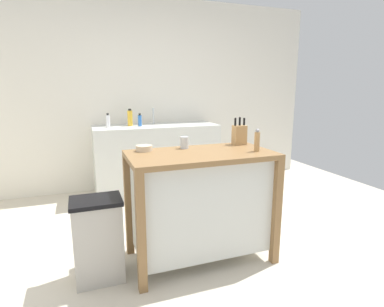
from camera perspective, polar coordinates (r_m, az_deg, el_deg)
ground_plane at (r=2.66m, az=0.54°, el=-19.80°), size 6.24×6.24×0.00m
wall_back at (r=4.45m, az=-9.92°, el=10.56°), size 5.24×0.10×2.60m
kitchen_island at (r=2.54m, az=1.56°, el=-8.63°), size 1.14×0.61×0.91m
knife_block at (r=2.79m, az=8.73°, el=3.50°), size 0.11×0.09×0.24m
bowl_stoneware_deep at (r=2.50m, az=-8.84°, el=1.01°), size 0.13×0.13×0.05m
drinking_cup at (r=2.58m, az=-1.42°, el=2.04°), size 0.07×0.07×0.10m
pepper_grinder at (r=2.50m, az=11.91°, el=2.32°), size 0.04×0.04×0.18m
trash_bin at (r=2.44m, az=-16.90°, el=-14.93°), size 0.36×0.28×0.63m
sink_counter at (r=4.25m, az=-6.52°, el=-0.87°), size 1.64×0.60×0.91m
sink_faucet at (r=4.30m, az=-7.15°, el=6.87°), size 0.02×0.02×0.22m
bottle_hand_soap at (r=4.08m, az=-9.60°, el=6.04°), size 0.05×0.05×0.17m
bottle_dish_soap at (r=4.14m, az=-11.37°, el=6.46°), size 0.07×0.07×0.22m
bottle_spray_cleaner at (r=4.05m, az=-15.24°, el=5.82°), size 0.05×0.05×0.18m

